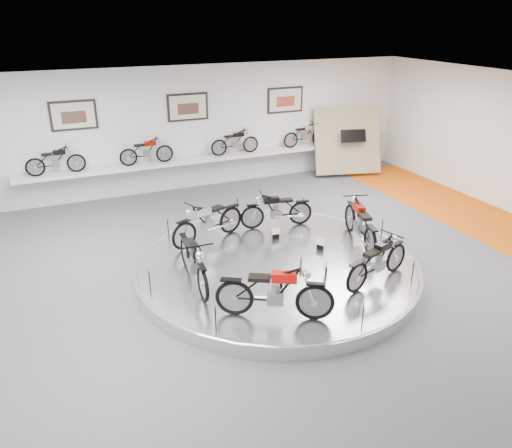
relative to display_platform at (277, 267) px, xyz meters
name	(u,v)px	position (x,y,z in m)	size (l,w,h in m)	color
floor	(282,279)	(0.00, -0.30, -0.15)	(16.00, 16.00, 0.00)	#4F4F51
ceiling	(287,97)	(0.00, -0.30, 3.85)	(16.00, 16.00, 0.00)	white
wall_back	(189,128)	(0.00, 6.70, 1.85)	(16.00, 16.00, 0.00)	silver
orange_carpet_strip	(504,230)	(6.80, -0.30, -0.14)	(2.40, 12.60, 0.01)	#D54108
dado_band	(191,171)	(0.00, 6.68, 0.40)	(15.68, 0.04, 1.10)	#BCBCBA
display_platform	(277,267)	(0.00, 0.00, 0.00)	(6.40, 6.40, 0.30)	silver
platform_rim	(277,262)	(0.00, 0.00, 0.12)	(6.40, 6.40, 0.10)	#B2B2BA
shelf	(193,160)	(0.00, 6.40, 0.85)	(11.00, 0.55, 0.10)	silver
poster_left	(73,115)	(-3.50, 6.66, 2.55)	(1.35, 0.06, 0.88)	beige
poster_center	(188,107)	(0.00, 6.66, 2.55)	(1.35, 0.06, 0.88)	beige
poster_right	(285,100)	(3.50, 6.66, 2.55)	(1.35, 0.06, 0.88)	beige
display_panel	(347,141)	(5.60, 5.80, 1.10)	(2.40, 0.12, 2.40)	tan
shelf_bike_a	(56,162)	(-4.20, 6.40, 1.27)	(1.22, 0.42, 0.73)	black
shelf_bike_b	(147,153)	(-1.50, 6.40, 1.27)	(1.22, 0.42, 0.73)	#810F01
shelf_bike_c	(235,144)	(1.50, 6.40, 1.27)	(1.22, 0.42, 0.73)	black
shelf_bike_d	(305,136)	(4.20, 6.40, 1.27)	(1.22, 0.42, 0.73)	#B6B7BC
bike_a	(360,222)	(2.26, 0.07, 0.70)	(1.85, 0.65, 1.09)	#810F01
bike_b	(277,209)	(0.86, 1.80, 0.63)	(1.64, 0.58, 0.97)	black
bike_c	(208,221)	(-1.07, 1.67, 0.68)	(1.80, 0.64, 1.06)	#B6B7BC
bike_d	(193,260)	(-2.01, -0.20, 0.69)	(1.83, 0.65, 1.08)	black
bike_e	(274,291)	(-1.03, -2.01, 0.70)	(1.86, 0.66, 1.10)	red
bike_f	(378,260)	(1.51, -1.66, 0.64)	(1.68, 0.59, 0.99)	black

